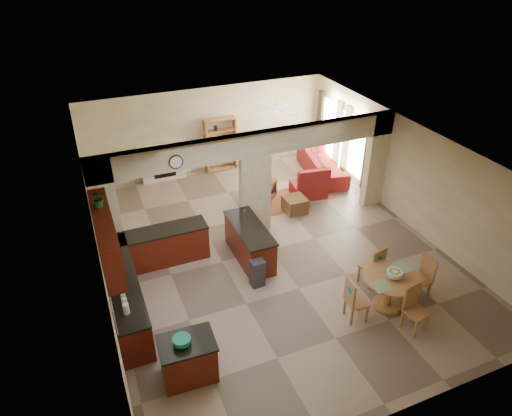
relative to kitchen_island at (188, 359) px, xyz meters
name	(u,v)px	position (x,y,z in m)	size (l,w,h in m)	color
floor	(270,250)	(2.92, 2.94, -0.43)	(10.00, 10.00, 0.00)	gray
ceiling	(272,148)	(2.92, 2.94, 2.37)	(10.00, 10.00, 0.00)	white
wall_back	(208,130)	(2.92, 7.94, 0.97)	(8.00, 8.00, 0.00)	beige
wall_front	(406,357)	(2.92, -2.06, 0.97)	(8.00, 8.00, 0.00)	beige
wall_left	(97,239)	(-1.08, 2.94, 0.97)	(10.00, 10.00, 0.00)	beige
wall_right	(408,173)	(6.92, 2.94, 0.97)	(10.00, 10.00, 0.00)	beige
partition_left_pier	(106,213)	(-0.78, 3.94, 0.97)	(0.60, 0.25, 2.80)	beige
partition_center_pier	(255,194)	(2.92, 3.94, 0.67)	(0.80, 0.25, 2.20)	beige
partition_right_pier	(376,160)	(6.62, 3.94, 0.97)	(0.60, 0.25, 2.80)	beige
partition_header	(255,144)	(2.92, 3.94, 2.07)	(8.00, 0.25, 0.60)	beige
kitchen_counter	(141,273)	(-0.35, 2.69, 0.03)	(2.52, 3.29, 1.48)	#441007
upper_cabinets	(106,237)	(-0.90, 2.14, 1.49)	(0.35, 2.40, 0.90)	#441007
peninsula	(250,243)	(2.32, 2.83, 0.03)	(0.70, 1.85, 0.91)	#441007
wall_clock	(176,162)	(0.92, 3.79, 2.02)	(0.34, 0.34, 0.03)	#4B3019
rug	(278,202)	(4.12, 5.04, -0.43)	(1.60, 1.30, 0.01)	brown
fireplace	(163,162)	(1.32, 7.77, 0.18)	(1.60, 0.35, 1.20)	silver
shelving_unit	(221,145)	(3.27, 7.76, 0.47)	(1.00, 0.32, 1.80)	#9C6636
window_a	(358,148)	(6.89, 5.24, 0.77)	(0.02, 0.90, 1.90)	white
window_b	(329,129)	(6.89, 6.94, 0.77)	(0.02, 0.90, 1.90)	white
glazed_door	(342,142)	(6.89, 6.09, 0.62)	(0.02, 0.70, 2.10)	white
drape_a_left	(368,156)	(6.85, 4.64, 0.77)	(0.10, 0.28, 2.30)	#44251B
drape_a_right	(346,141)	(6.85, 5.84, 0.77)	(0.10, 0.28, 2.30)	#44251B
drape_b_left	(338,136)	(6.85, 6.34, 0.77)	(0.10, 0.28, 2.30)	#44251B
drape_b_right	(320,123)	(6.85, 7.54, 0.77)	(0.10, 0.28, 2.30)	#44251B
ceiling_fan	(277,109)	(4.42, 5.94, 2.13)	(1.00, 1.00, 0.10)	white
kitchen_island	(188,359)	(0.00, 0.00, 0.00)	(1.02, 0.76, 0.86)	#441007
teal_bowl	(182,341)	(-0.08, -0.02, 0.50)	(0.32, 0.32, 0.15)	#127F67
trash_can	(257,274)	(2.10, 1.83, -0.12)	(0.30, 0.25, 0.63)	#2D2D2F
dining_table	(390,287)	(4.40, 0.12, 0.10)	(1.19, 1.19, 0.81)	#9C6636
fruit_bowl	(394,274)	(4.43, 0.09, 0.47)	(0.33, 0.33, 0.18)	#81AC25
sofa	(322,164)	(6.22, 6.15, -0.05)	(1.02, 2.61, 0.76)	maroon
chaise	(308,189)	(5.14, 5.08, -0.24)	(0.98, 0.80, 0.39)	maroon
armchair	(261,189)	(3.71, 5.42, -0.10)	(0.70, 0.72, 0.66)	maroon
ottoman	(295,205)	(4.33, 4.38, -0.21)	(0.60, 0.60, 0.44)	maroon
plant	(98,198)	(-0.90, 2.59, 2.12)	(0.33, 0.28, 0.36)	#164A13
chair_north	(374,265)	(4.52, 0.84, 0.12)	(0.50, 0.50, 1.02)	#9C6636
chair_east	(423,275)	(5.29, 0.15, 0.12)	(0.44, 0.44, 1.02)	#9C6636
chair_south	(414,306)	(4.48, -0.55, 0.12)	(0.49, 0.49, 1.02)	#9C6636
chair_west	(354,299)	(3.49, 0.09, 0.12)	(0.47, 0.47, 1.02)	#9C6636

